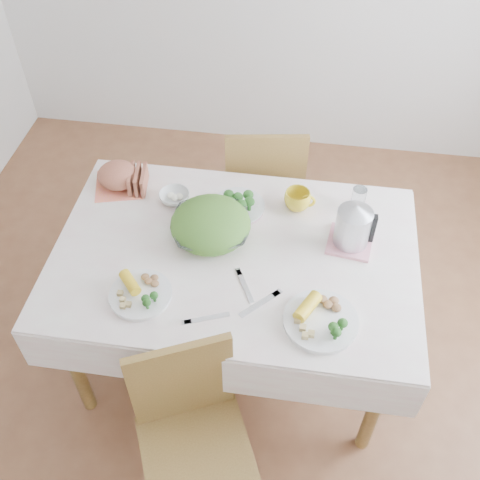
# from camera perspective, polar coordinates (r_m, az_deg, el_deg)

# --- Properties ---
(floor) EXTENTS (3.60, 3.60, 0.00)m
(floor) POSITION_cam_1_polar(r_m,az_deg,el_deg) (2.93, -0.45, -11.19)
(floor) COLOR brown
(floor) RESTS_ON ground
(dining_table) EXTENTS (1.40, 0.90, 0.75)m
(dining_table) POSITION_cam_1_polar(r_m,az_deg,el_deg) (2.62, -0.50, -6.90)
(dining_table) COLOR brown
(dining_table) RESTS_ON floor
(tablecloth) EXTENTS (1.50, 1.00, 0.01)m
(tablecloth) POSITION_cam_1_polar(r_m,az_deg,el_deg) (2.32, -0.56, -1.38)
(tablecloth) COLOR white
(tablecloth) RESTS_ON dining_table
(chair_near) EXTENTS (0.53, 0.53, 0.88)m
(chair_near) POSITION_cam_1_polar(r_m,az_deg,el_deg) (2.20, -4.45, -20.55)
(chair_near) COLOR brown
(chair_near) RESTS_ON floor
(chair_far) EXTENTS (0.47, 0.47, 0.92)m
(chair_far) POSITION_cam_1_polar(r_m,az_deg,el_deg) (3.07, 2.35, 5.81)
(chair_far) COLOR brown
(chair_far) RESTS_ON floor
(salad_bowl) EXTENTS (0.37, 0.37, 0.08)m
(salad_bowl) POSITION_cam_1_polar(r_m,az_deg,el_deg) (2.36, -2.98, 1.17)
(salad_bowl) COLOR white
(salad_bowl) RESTS_ON tablecloth
(dinner_plate_left) EXTENTS (0.31, 0.31, 0.02)m
(dinner_plate_left) POSITION_cam_1_polar(r_m,az_deg,el_deg) (2.20, -10.05, -5.48)
(dinner_plate_left) COLOR white
(dinner_plate_left) RESTS_ON tablecloth
(dinner_plate_right) EXTENTS (0.40, 0.40, 0.02)m
(dinner_plate_right) POSITION_cam_1_polar(r_m,az_deg,el_deg) (2.11, 8.19, -8.18)
(dinner_plate_right) COLOR white
(dinner_plate_right) RESTS_ON tablecloth
(broccoli_plate) EXTENTS (0.25, 0.25, 0.02)m
(broccoli_plate) POSITION_cam_1_polar(r_m,az_deg,el_deg) (2.49, -0.21, 3.40)
(broccoli_plate) COLOR beige
(broccoli_plate) RESTS_ON tablecloth
(napkin) EXTENTS (0.27, 0.27, 0.00)m
(napkin) POSITION_cam_1_polar(r_m,az_deg,el_deg) (2.67, -12.11, 5.51)
(napkin) COLOR #F57958
(napkin) RESTS_ON tablecloth
(bread_loaf) EXTENTS (0.21, 0.20, 0.11)m
(bread_loaf) POSITION_cam_1_polar(r_m,az_deg,el_deg) (2.63, -12.30, 6.42)
(bread_loaf) COLOR #95513A
(bread_loaf) RESTS_ON napkin
(fruit_bowl) EXTENTS (0.16, 0.16, 0.04)m
(fruit_bowl) POSITION_cam_1_polar(r_m,az_deg,el_deg) (2.54, -6.68, 4.37)
(fruit_bowl) COLOR white
(fruit_bowl) RESTS_ON tablecloth
(yellow_mug) EXTENTS (0.12, 0.12, 0.09)m
(yellow_mug) POSITION_cam_1_polar(r_m,az_deg,el_deg) (2.48, 5.85, 4.07)
(yellow_mug) COLOR gold
(yellow_mug) RESTS_ON tablecloth
(glass_tumbler) EXTENTS (0.08, 0.08, 0.12)m
(glass_tumbler) POSITION_cam_1_polar(r_m,az_deg,el_deg) (2.50, 11.94, 4.16)
(glass_tumbler) COLOR white
(glass_tumbler) RESTS_ON tablecloth
(pink_tray) EXTENTS (0.20, 0.20, 0.01)m
(pink_tray) POSITION_cam_1_polar(r_m,az_deg,el_deg) (2.39, 11.07, -0.20)
(pink_tray) COLOR pink
(pink_tray) RESTS_ON tablecloth
(electric_kettle) EXTENTS (0.19, 0.19, 0.20)m
(electric_kettle) POSITION_cam_1_polar(r_m,az_deg,el_deg) (2.31, 11.47, 1.70)
(electric_kettle) COLOR #B2B5BA
(electric_kettle) RESTS_ON pink_tray
(fork_left) EXTENTS (0.10, 0.16, 0.00)m
(fork_left) POSITION_cam_1_polar(r_m,az_deg,el_deg) (2.20, 0.49, -4.68)
(fork_left) COLOR silver
(fork_left) RESTS_ON tablecloth
(fork_right) EXTENTS (0.15, 0.15, 0.00)m
(fork_right) POSITION_cam_1_polar(r_m,az_deg,el_deg) (2.15, 2.03, -6.48)
(fork_right) COLOR silver
(fork_right) RESTS_ON tablecloth
(knife) EXTENTS (0.17, 0.08, 0.00)m
(knife) POSITION_cam_1_polar(r_m,az_deg,el_deg) (2.11, -3.38, -7.94)
(knife) COLOR silver
(knife) RESTS_ON tablecloth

